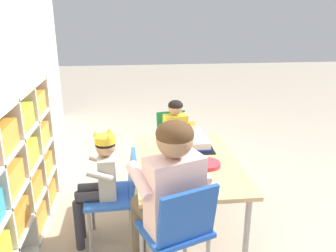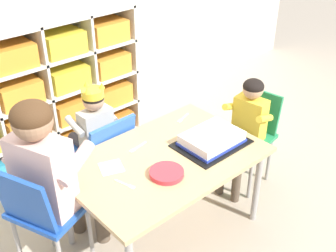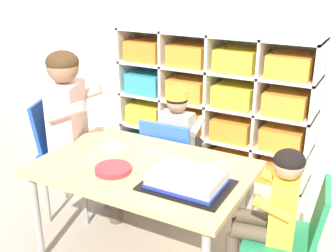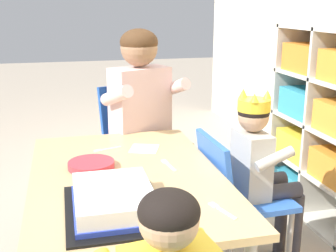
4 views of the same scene
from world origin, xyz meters
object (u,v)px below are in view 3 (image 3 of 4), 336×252
at_px(fork_near_child_seat, 151,151).
at_px(paper_plate_stack, 113,169).
at_px(activity_table, 143,175).
at_px(adult_helper_seated, 77,117).
at_px(fork_scattered_mid_table, 90,157).
at_px(classroom_chair_blue, 172,156).
at_px(guest_at_table_side, 273,208).
at_px(birthday_cake_on_tray, 187,180).
at_px(fork_at_table_front_edge, 227,162).
at_px(classroom_chair_adult_side, 61,145).
at_px(classroom_chair_guest_side, 293,236).
at_px(child_with_crown, 180,131).

bearing_deg(fork_near_child_seat, paper_plate_stack, -106.63).
distance_m(activity_table, adult_helper_seated, 0.64).
distance_m(adult_helper_seated, fork_scattered_mid_table, 0.38).
bearing_deg(classroom_chair_blue, activity_table, 98.10).
relative_size(guest_at_table_side, fork_scattered_mid_table, 6.53).
bearing_deg(paper_plate_stack, birthday_cake_on_tray, 6.42).
bearing_deg(fork_at_table_front_edge, fork_near_child_seat, 171.59).
xyz_separation_m(classroom_chair_adult_side, paper_plate_stack, (0.60, -0.28, 0.10)).
bearing_deg(activity_table, adult_helper_seated, 161.66).
height_order(classroom_chair_guest_side, paper_plate_stack, classroom_chair_guest_side).
xyz_separation_m(adult_helper_seated, birthday_cake_on_tray, (0.88, -0.28, -0.08)).
height_order(classroom_chair_guest_side, birthday_cake_on_tray, classroom_chair_guest_side).
bearing_deg(fork_at_table_front_edge, paper_plate_stack, -158.95).
bearing_deg(paper_plate_stack, child_with_crown, 89.38).
distance_m(activity_table, fork_near_child_seat, 0.20).
relative_size(classroom_chair_adult_side, birthday_cake_on_tray, 1.86).
relative_size(classroom_chair_blue, fork_near_child_seat, 4.84).
height_order(child_with_crown, guest_at_table_side, child_with_crown).
xyz_separation_m(fork_scattered_mid_table, fork_near_child_seat, (0.25, 0.23, 0.00)).
bearing_deg(adult_helper_seated, paper_plate_stack, -144.50).
bearing_deg(classroom_chair_adult_side, birthday_cake_on_tray, -124.41).
bearing_deg(classroom_chair_guest_side, fork_at_table_front_edge, -129.49).
relative_size(adult_helper_seated, fork_near_child_seat, 8.00).
bearing_deg(fork_at_table_front_edge, adult_helper_seated, 165.83).
xyz_separation_m(classroom_chair_blue, fork_near_child_seat, (0.03, -0.31, 0.17)).
height_order(guest_at_table_side, paper_plate_stack, guest_at_table_side).
relative_size(classroom_chair_blue, fork_at_table_front_edge, 5.04).
relative_size(activity_table, fork_near_child_seat, 8.23).
bearing_deg(activity_table, paper_plate_stack, -128.53).
bearing_deg(child_with_crown, fork_at_table_front_edge, 140.32).
relative_size(classroom_chair_guest_side, birthday_cake_on_tray, 1.62).
distance_m(activity_table, paper_plate_stack, 0.17).
height_order(guest_at_table_side, fork_at_table_front_edge, guest_at_table_side).
height_order(fork_scattered_mid_table, fork_near_child_seat, same).
distance_m(guest_at_table_side, fork_at_table_front_edge, 0.42).
bearing_deg(birthday_cake_on_tray, classroom_chair_guest_side, 8.82).
height_order(activity_table, fork_near_child_seat, fork_near_child_seat).
height_order(adult_helper_seated, fork_scattered_mid_table, adult_helper_seated).
height_order(child_with_crown, classroom_chair_guest_side, child_with_crown).
height_order(classroom_chair_blue, fork_at_table_front_edge, classroom_chair_blue).
height_order(classroom_chair_blue, classroom_chair_guest_side, classroom_chair_guest_side).
height_order(adult_helper_seated, fork_near_child_seat, adult_helper_seated).
relative_size(child_with_crown, classroom_chair_adult_side, 1.10).
xyz_separation_m(child_with_crown, birthday_cake_on_tray, (0.38, -0.69, 0.06)).
relative_size(child_with_crown, adult_helper_seated, 0.79).
height_order(activity_table, guest_at_table_side, guest_at_table_side).
relative_size(birthday_cake_on_tray, paper_plate_stack, 2.23).
bearing_deg(fork_scattered_mid_table, guest_at_table_side, -104.07).
bearing_deg(child_with_crown, activity_table, 96.58).
relative_size(adult_helper_seated, fork_at_table_front_edge, 8.33).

